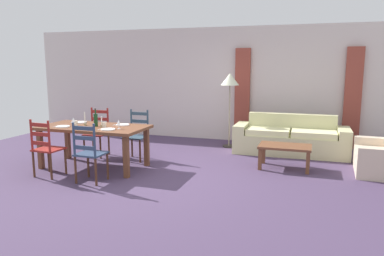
{
  "coord_description": "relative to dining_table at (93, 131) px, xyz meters",
  "views": [
    {
      "loc": [
        2.47,
        -5.46,
        1.83
      ],
      "look_at": [
        0.49,
        0.45,
        0.75
      ],
      "focal_mm": 34.52,
      "sensor_mm": 36.0,
      "label": 1
    }
  ],
  "objects": [
    {
      "name": "ground_plane",
      "position": [
        1.24,
        -0.09,
        -0.67
      ],
      "size": [
        9.6,
        9.6,
        0.02
      ],
      "primitive_type": "cube",
      "color": "#463553"
    },
    {
      "name": "wall_far",
      "position": [
        1.24,
        3.21,
        0.69
      ],
      "size": [
        9.6,
        0.16,
        2.7
      ],
      "primitive_type": "cube",
      "color": "beige",
      "rests_on": "ground_plane"
    },
    {
      "name": "curtain_panel_left",
      "position": [
        2.06,
        3.07,
        0.44
      ],
      "size": [
        0.35,
        0.08,
        2.2
      ],
      "primitive_type": "cube",
      "color": "brown",
      "rests_on": "ground_plane"
    },
    {
      "name": "curtain_panel_right",
      "position": [
        4.46,
        3.07,
        0.44
      ],
      "size": [
        0.35,
        0.08,
        2.2
      ],
      "primitive_type": "cube",
      "color": "brown",
      "rests_on": "ground_plane"
    },
    {
      "name": "dining_table",
      "position": [
        0.0,
        0.0,
        0.0
      ],
      "size": [
        1.9,
        0.96,
        0.75
      ],
      "color": "brown",
      "rests_on": "ground_plane"
    },
    {
      "name": "dining_chair_near_left",
      "position": [
        -0.42,
        -0.73,
        -0.19
      ],
      "size": [
        0.44,
        0.42,
        0.96
      ],
      "color": "maroon",
      "rests_on": "ground_plane"
    },
    {
      "name": "dining_chair_near_right",
      "position": [
        0.43,
        -0.78,
        -0.19
      ],
      "size": [
        0.42,
        0.4,
        0.96
      ],
      "color": "navy",
      "rests_on": "ground_plane"
    },
    {
      "name": "dining_chair_far_left",
      "position": [
        -0.43,
        0.79,
        -0.19
      ],
      "size": [
        0.44,
        0.42,
        0.96
      ],
      "color": "maroon",
      "rests_on": "ground_plane"
    },
    {
      "name": "dining_chair_far_right",
      "position": [
        0.46,
        0.77,
        -0.19
      ],
      "size": [
        0.43,
        0.41,
        0.96
      ],
      "color": "#2F4556",
      "rests_on": "ground_plane"
    },
    {
      "name": "dinner_plate_near_left",
      "position": [
        -0.45,
        -0.25,
        0.1
      ],
      "size": [
        0.24,
        0.24,
        0.02
      ],
      "primitive_type": "cylinder",
      "color": "white",
      "rests_on": "dining_table"
    },
    {
      "name": "fork_near_left",
      "position": [
        -0.6,
        -0.25,
        0.09
      ],
      "size": [
        0.03,
        0.17,
        0.01
      ],
      "primitive_type": "cube",
      "rotation": [
        0.0,
        0.0,
        0.08
      ],
      "color": "silver",
      "rests_on": "dining_table"
    },
    {
      "name": "dinner_plate_near_right",
      "position": [
        0.45,
        -0.25,
        0.1
      ],
      "size": [
        0.24,
        0.24,
        0.02
      ],
      "primitive_type": "cylinder",
      "color": "white",
      "rests_on": "dining_table"
    },
    {
      "name": "fork_near_right",
      "position": [
        0.3,
        -0.25,
        0.09
      ],
      "size": [
        0.02,
        0.17,
        0.01
      ],
      "primitive_type": "cube",
      "rotation": [
        0.0,
        0.0,
        -0.05
      ],
      "color": "silver",
      "rests_on": "dining_table"
    },
    {
      "name": "dinner_plate_far_left",
      "position": [
        -0.45,
        0.25,
        0.1
      ],
      "size": [
        0.24,
        0.24,
        0.02
      ],
      "primitive_type": "cylinder",
      "color": "white",
      "rests_on": "dining_table"
    },
    {
      "name": "fork_far_left",
      "position": [
        -0.6,
        0.25,
        0.09
      ],
      "size": [
        0.02,
        0.17,
        0.01
      ],
      "primitive_type": "cube",
      "rotation": [
        0.0,
        0.0,
        0.02
      ],
      "color": "silver",
      "rests_on": "dining_table"
    },
    {
      "name": "dinner_plate_far_right",
      "position": [
        0.45,
        0.25,
        0.1
      ],
      "size": [
        0.24,
        0.24,
        0.02
      ],
      "primitive_type": "cylinder",
      "color": "white",
      "rests_on": "dining_table"
    },
    {
      "name": "fork_far_right",
      "position": [
        0.3,
        0.25,
        0.09
      ],
      "size": [
        0.03,
        0.17,
        0.01
      ],
      "primitive_type": "cube",
      "rotation": [
        0.0,
        0.0,
        -0.07
      ],
      "color": "silver",
      "rests_on": "dining_table"
    },
    {
      "name": "wine_bottle",
      "position": [
        0.06,
        0.0,
        0.2
      ],
      "size": [
        0.07,
        0.07,
        0.32
      ],
      "color": "#143819",
      "rests_on": "dining_table"
    },
    {
      "name": "wine_glass_near_left",
      "position": [
        -0.31,
        -0.13,
        0.2
      ],
      "size": [
        0.06,
        0.06,
        0.16
      ],
      "color": "white",
      "rests_on": "dining_table"
    },
    {
      "name": "wine_glass_near_right",
      "position": [
        0.58,
        -0.12,
        0.2
      ],
      "size": [
        0.06,
        0.06,
        0.16
      ],
      "color": "white",
      "rests_on": "dining_table"
    },
    {
      "name": "coffee_cup_primary",
      "position": [
        0.26,
        -0.05,
        0.13
      ],
      "size": [
        0.07,
        0.07,
        0.09
      ],
      "primitive_type": "cylinder",
      "color": "beige",
      "rests_on": "dining_table"
    },
    {
      "name": "coffee_cup_secondary",
      "position": [
        -0.32,
        -0.05,
        0.13
      ],
      "size": [
        0.07,
        0.07,
        0.09
      ],
      "primitive_type": "cylinder",
      "color": "beige",
      "rests_on": "dining_table"
    },
    {
      "name": "candle_tall",
      "position": [
        -0.18,
        0.02,
        0.15
      ],
      "size": [
        0.05,
        0.05,
        0.24
      ],
      "color": "#998C66",
      "rests_on": "dining_table"
    },
    {
      "name": "candle_short",
      "position": [
        0.2,
        -0.04,
        0.14
      ],
      "size": [
        0.05,
        0.05,
        0.19
      ],
      "color": "#998C66",
      "rests_on": "dining_table"
    },
    {
      "name": "couch",
      "position": [
        3.26,
        2.22,
        -0.37
      ],
      "size": [
        2.29,
        0.83,
        0.8
      ],
      "color": "beige",
      "rests_on": "ground_plane"
    },
    {
      "name": "coffee_table",
      "position": [
        3.24,
        1.0,
        -0.31
      ],
      "size": [
        0.9,
        0.56,
        0.42
      ],
      "color": "brown",
      "rests_on": "ground_plane"
    },
    {
      "name": "standing_lamp",
      "position": [
        1.91,
        2.4,
        0.75
      ],
      "size": [
        0.4,
        0.4,
        1.64
      ],
      "color": "#332D28",
      "rests_on": "ground_plane"
    }
  ]
}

